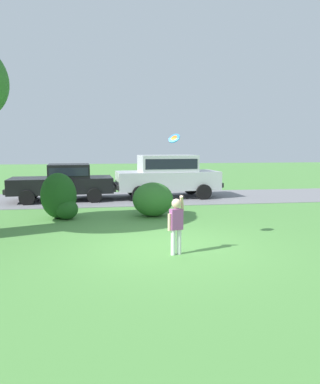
{
  "coord_description": "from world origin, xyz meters",
  "views": [
    {
      "loc": [
        -1.3,
        -7.92,
        2.31
      ],
      "look_at": [
        0.06,
        1.34,
        1.1
      ],
      "focal_mm": 33.22,
      "sensor_mm": 36.0,
      "label": 1
    }
  ],
  "objects_px": {
    "frisbee": "(174,138)",
    "parked_sedan": "(64,181)",
    "parked_suv": "(167,174)",
    "child_thrower": "(176,222)"
  },
  "relations": [
    {
      "from": "parked_sedan",
      "to": "child_thrower",
      "type": "bearing_deg",
      "value": -68.19
    },
    {
      "from": "parked_suv",
      "to": "child_thrower",
      "type": "distance_m",
      "value": 8.48
    },
    {
      "from": "parked_sedan",
      "to": "parked_suv",
      "type": "xyz_separation_m",
      "value": [
        4.48,
        0.21,
        0.23
      ]
    },
    {
      "from": "parked_sedan",
      "to": "frisbee",
      "type": "height_order",
      "value": "frisbee"
    },
    {
      "from": "frisbee",
      "to": "parked_sedan",
      "type": "bearing_deg",
      "value": 114.8
    },
    {
      "from": "parked_suv",
      "to": "child_thrower",
      "type": "bearing_deg",
      "value": -98.2
    },
    {
      "from": "child_thrower",
      "to": "frisbee",
      "type": "relative_size",
      "value": 4.0
    },
    {
      "from": "child_thrower",
      "to": "frisbee",
      "type": "distance_m",
      "value": 1.97
    },
    {
      "from": "parked_suv",
      "to": "frisbee",
      "type": "height_order",
      "value": "frisbee"
    },
    {
      "from": "parked_suv",
      "to": "child_thrower",
      "type": "xyz_separation_m",
      "value": [
        -1.21,
        -8.38,
        -0.36
      ]
    }
  ]
}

